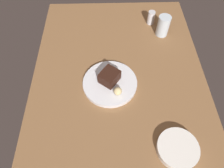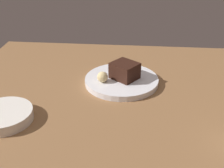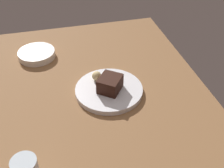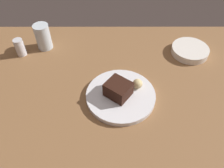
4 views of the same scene
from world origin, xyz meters
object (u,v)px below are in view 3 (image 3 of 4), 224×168
(dessert_plate, at_px, (109,90))
(chocolate_cake_slice, at_px, (110,84))
(bread_roll, at_px, (97,76))
(side_bowl, at_px, (37,54))

(dessert_plate, relative_size, chocolate_cake_slice, 3.05)
(dessert_plate, relative_size, bread_roll, 6.98)
(chocolate_cake_slice, distance_m, side_bowl, 0.41)
(dessert_plate, relative_size, side_bowl, 1.58)
(chocolate_cake_slice, bearing_deg, bread_roll, -153.86)
(side_bowl, bearing_deg, chocolate_cake_slice, 38.30)
(chocolate_cake_slice, distance_m, bread_roll, 0.08)
(dessert_plate, bearing_deg, bread_roll, -151.80)
(dessert_plate, distance_m, side_bowl, 0.40)
(dessert_plate, distance_m, bread_roll, 0.08)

